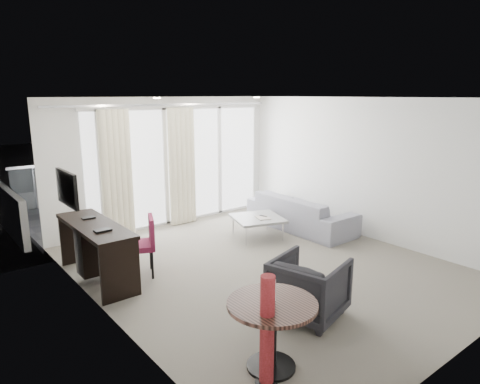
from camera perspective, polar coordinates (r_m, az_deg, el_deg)
floor at (r=6.84m, az=3.18°, el=-9.91°), size 5.00×6.00×0.00m
ceiling at (r=6.30m, az=3.48°, el=12.43°), size 5.00×6.00×0.00m
wall_left at (r=5.17m, az=-17.82°, el=-2.87°), size 0.00×6.00×2.60m
wall_right at (r=8.30m, az=16.32°, el=3.03°), size 0.00×6.00×2.60m
wall_front at (r=4.74m, az=28.40°, el=-5.27°), size 5.00×0.00×2.60m
window_panel at (r=9.02m, az=-7.99°, el=3.54°), size 4.00×0.02×2.38m
window_frame at (r=9.01m, az=-7.94°, el=3.53°), size 4.10×0.06×2.44m
curtain_left at (r=8.24m, az=-16.10°, el=2.27°), size 0.60×0.20×2.38m
curtain_right at (r=8.86m, az=-7.72°, el=3.37°), size 0.60×0.20×2.38m
curtain_track at (r=8.61m, az=-9.43°, el=11.41°), size 4.80×0.04×0.04m
downlight_a at (r=7.11m, az=-11.01°, el=12.20°), size 0.12×0.12×0.02m
downlight_b at (r=8.30m, az=2.23°, el=12.49°), size 0.12×0.12×0.02m
desk at (r=6.59m, az=-18.57°, el=-7.59°), size 0.56×1.79×0.84m
tv at (r=6.52m, az=-22.08°, el=0.44°), size 0.05×0.80×0.50m
desk_chair at (r=6.55m, az=-13.42°, el=-7.09°), size 0.63×0.62×0.90m
round_table at (r=4.41m, az=4.24°, el=-18.53°), size 1.00×1.00×0.70m
menu_card at (r=4.23m, az=4.09°, el=-14.30°), size 0.12×0.03×0.22m
red_lamp at (r=4.11m, az=3.63°, el=-18.00°), size 0.23×0.23×1.08m
tub_armchair at (r=5.36m, az=9.15°, el=-12.44°), size 1.00×0.99×0.75m
coffee_table at (r=8.11m, az=2.34°, el=-4.71°), size 1.11×1.11×0.39m
remote at (r=8.09m, az=3.12°, el=-3.55°), size 0.08×0.17×0.02m
magazine at (r=8.01m, az=3.05°, el=-3.72°), size 0.31×0.35×0.02m
sofa at (r=8.69m, az=8.06°, el=-2.65°), size 0.90×2.31×0.68m
terrace_slab at (r=10.59m, az=-11.97°, el=-2.20°), size 5.60×3.00×0.12m
rattan_chair_a at (r=10.54m, az=-8.66°, el=0.76°), size 0.79×0.79×0.91m
rattan_chair_b at (r=11.05m, az=-3.78°, el=1.21°), size 0.66×0.66×0.83m
rattan_table at (r=11.09m, az=-4.30°, el=0.45°), size 0.66×0.66×0.52m
balustrade at (r=11.76m, az=-15.30°, el=1.92°), size 5.50×0.06×1.05m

